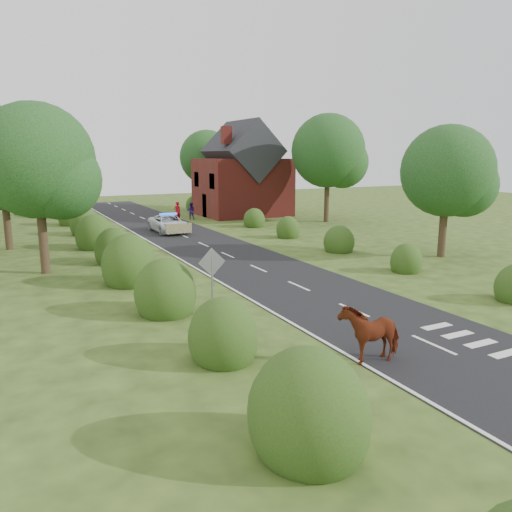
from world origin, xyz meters
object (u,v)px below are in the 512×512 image
police_van (169,224)px  pedestrian_purple (191,211)px  cow (370,336)px  road_sign (212,271)px  pedestrian_red (177,211)px

police_van → pedestrian_purple: 7.89m
cow → pedestrian_purple: 33.53m
police_van → pedestrian_purple: size_ratio=3.10×
road_sign → cow: bearing=-66.7°
cow → police_van: police_van is taller
road_sign → pedestrian_purple: (8.82, 27.05, -0.87)m
cow → pedestrian_red: (4.78, 32.38, 0.17)m
cow → pedestrian_red: 32.73m
road_sign → pedestrian_purple: size_ratio=1.62×
road_sign → pedestrian_red: 27.50m
police_van → pedestrian_purple: bearing=57.1°
pedestrian_purple → cow: bearing=113.7°
pedestrian_purple → road_sign: bearing=106.4°
police_van → pedestrian_purple: (4.21, 6.67, 0.12)m
police_van → pedestrian_red: (2.70, 6.12, 0.20)m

